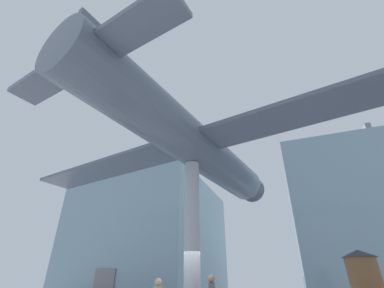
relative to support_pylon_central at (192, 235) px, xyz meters
The scene contains 4 objects.
glass_pavilion_left 18.53m from the support_pylon_central, 123.03° to the left, with size 11.93×14.79×11.32m.
glass_pavilion_right 18.53m from the support_pylon_central, 56.97° to the left, with size 11.93×14.79×11.32m.
support_pylon_central is the anchor object (origin of this frame).
suspended_airplane 4.16m from the support_pylon_central, 78.74° to the left, with size 21.79×15.74×2.85m.
Camera 1 is at (3.77, -10.13, 1.52)m, focal length 24.00 mm.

